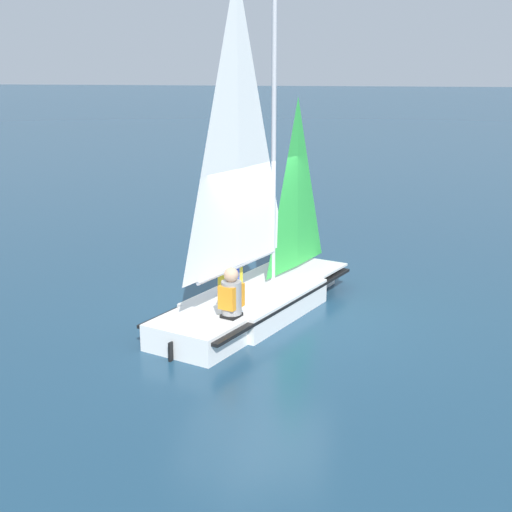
{
  "coord_description": "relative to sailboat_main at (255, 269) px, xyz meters",
  "views": [
    {
      "loc": [
        -11.06,
        -1.96,
        4.03
      ],
      "look_at": [
        0.0,
        0.0,
        1.0
      ],
      "focal_mm": 50.0,
      "sensor_mm": 36.0,
      "label": 1
    }
  ],
  "objects": [
    {
      "name": "sailor_crew",
      "position": [
        -1.27,
        0.13,
        -0.16
      ],
      "size": [
        0.41,
        0.39,
        1.16
      ],
      "rotation": [
        0.0,
        0.0,
        5.91
      ],
      "color": "black",
      "rests_on": "ground_plane"
    },
    {
      "name": "sailor_helm",
      "position": [
        -0.3,
        0.35,
        -0.15
      ],
      "size": [
        0.41,
        0.39,
        1.16
      ],
      "rotation": [
        0.0,
        0.0,
        5.91
      ],
      "color": "black",
      "rests_on": "ground_plane"
    },
    {
      "name": "ground_plane",
      "position": [
        0.03,
        -0.01,
        -0.78
      ],
      "size": [
        260.0,
        260.0,
        0.0
      ],
      "primitive_type": "plane",
      "color": "navy"
    },
    {
      "name": "sailboat_main",
      "position": [
        0.0,
        0.0,
        0.0
      ],
      "size": [
        4.6,
        2.91,
        5.56
      ],
      "rotation": [
        0.0,
        0.0,
        5.91
      ],
      "color": "white",
      "rests_on": "ground_plane"
    }
  ]
}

